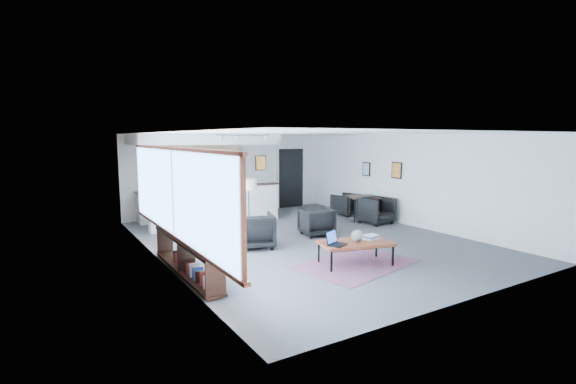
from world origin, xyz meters
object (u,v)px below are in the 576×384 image
coffee_table (356,243)px  dining_table (363,198)px  ceramic_pot (357,236)px  laptop (334,241)px  dining_chair_near (376,211)px  armchair_left (255,229)px  armchair_right (316,220)px  dining_chair_far (346,205)px  book_stack (371,237)px  microwave (215,181)px  floor_lamp (249,187)px

coffee_table → dining_table: 4.66m
coffee_table → ceramic_pot: ceramic_pot is taller
laptop → dining_chair_near: (3.61, 2.69, -0.17)m
coffee_table → armchair_left: armchair_left is taller
armchair_right → dining_chair_far: size_ratio=1.19×
book_stack → dining_table: bearing=50.4°
armchair_left → dining_chair_near: size_ratio=1.18×
coffee_table → ceramic_pot: size_ratio=6.54×
dining_table → dining_chair_near: bearing=-97.4°
laptop → armchair_right: 2.72m
coffee_table → book_stack: (0.40, 0.00, 0.08)m
book_stack → armchair_right: 2.45m
ceramic_pot → microwave: size_ratio=0.44×
microwave → dining_chair_near: bearing=-36.6°
coffee_table → book_stack: book_stack is taller
armchair_left → dining_table: 4.49m
coffee_table → microwave: 6.38m
laptop → dining_chair_far: 5.69m
dining_table → dining_chair_far: (0.06, 0.91, -0.33)m
armchair_left → dining_chair_near: 4.26m
dining_chair_near → microwave: (-3.53, 3.61, 0.75)m
laptop → book_stack: laptop is taller
book_stack → microwave: microwave is taller
book_stack → floor_lamp: (-1.13, 3.29, 0.76)m
book_stack → armchair_right: armchair_right is taller
laptop → armchair_left: (-0.62, 2.16, -0.10)m
coffee_table → dining_table: (3.20, 3.39, 0.23)m
book_stack → armchair_left: 2.66m
floor_lamp → dining_chair_near: size_ratio=1.99×
coffee_table → laptop: laptop is taller
laptop → microwave: bearing=64.9°
armchair_right → book_stack: bearing=91.4°
dining_chair_near → dining_chair_far: (0.15, 1.58, -0.04)m
armchair_left → dining_chair_far: armchair_left is taller
laptop → dining_table: laptop is taller
microwave → floor_lamp: bearing=-86.7°
armchair_left → dining_table: (4.32, 1.20, 0.22)m
ceramic_pot → dining_table: dining_table is taller
microwave → dining_table: bearing=-30.1°
coffee_table → armchair_left: 2.46m
armchair_left → armchair_right: armchair_left is taller
coffee_table → floor_lamp: 3.47m
dining_chair_far → microwave: microwave is taller
laptop → dining_chair_far: (3.77, 4.27, -0.21)m
floor_lamp → dining_chair_far: size_ratio=2.23×
armchair_right → microwave: microwave is taller
coffee_table → dining_table: dining_table is taller
ceramic_pot → dining_chair_far: 5.40m
dining_chair_near → dining_chair_far: bearing=79.3°
book_stack → dining_chair_near: bearing=45.1°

